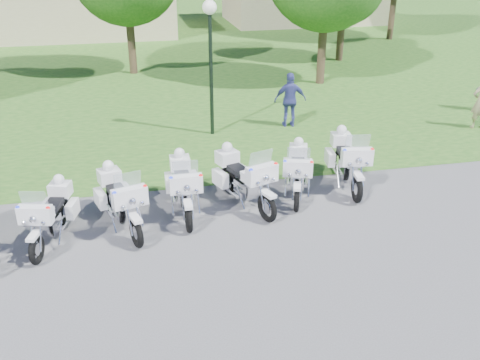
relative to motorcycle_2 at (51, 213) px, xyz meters
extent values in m
plane|color=#515155|center=(4.14, -1.07, -0.62)|extent=(100.00, 100.00, 0.00)
cube|color=#22561B|center=(4.14, 25.93, -0.62)|extent=(100.00, 48.00, 0.01)
torus|color=black|center=(-0.23, -0.90, -0.32)|extent=(0.27, 0.64, 0.63)
torus|color=black|center=(0.16, 0.65, -0.32)|extent=(0.27, 0.64, 0.63)
cube|color=white|center=(-0.23, -0.92, 0.01)|extent=(0.26, 0.44, 0.07)
cube|color=white|center=(-0.17, -0.69, 0.36)|extent=(0.71, 0.38, 0.38)
cube|color=silver|center=(-0.16, -0.64, 0.69)|extent=(0.54, 0.24, 0.35)
sphere|color=red|center=(0.10, -0.82, 0.54)|extent=(0.08, 0.08, 0.08)
sphere|color=#1426E5|center=(-0.48, -0.67, 0.54)|extent=(0.08, 0.08, 0.08)
cube|color=silver|center=(-0.03, -0.11, -0.20)|extent=(0.44, 0.59, 0.32)
cube|color=white|center=(-0.08, -0.33, 0.13)|extent=(0.41, 0.55, 0.21)
cube|color=black|center=(0.04, 0.16, 0.11)|extent=(0.45, 0.64, 0.11)
cube|color=white|center=(0.40, 0.44, -0.16)|extent=(0.28, 0.51, 0.34)
cube|color=white|center=(-0.14, 0.58, -0.16)|extent=(0.28, 0.51, 0.34)
cube|color=white|center=(0.17, 0.67, 0.24)|extent=(0.53, 0.47, 0.30)
sphere|color=white|center=(0.17, 0.67, 0.48)|extent=(0.24, 0.24, 0.24)
torus|color=black|center=(1.75, -0.69, -0.29)|extent=(0.32, 0.69, 0.68)
torus|color=black|center=(1.26, 0.97, -0.29)|extent=(0.32, 0.69, 0.68)
cube|color=white|center=(1.76, -0.71, 0.07)|extent=(0.30, 0.48, 0.07)
cube|color=white|center=(1.69, -0.47, 0.45)|extent=(0.77, 0.45, 0.41)
cube|color=silver|center=(1.67, -0.41, 0.80)|extent=(0.58, 0.28, 0.38)
sphere|color=red|center=(2.02, -0.43, 0.64)|extent=(0.09, 0.09, 0.09)
sphere|color=#1426E5|center=(1.39, -0.62, 0.64)|extent=(0.09, 0.09, 0.09)
cube|color=silver|center=(1.50, 0.16, -0.17)|extent=(0.50, 0.65, 0.35)
cube|color=white|center=(1.57, -0.08, 0.19)|extent=(0.46, 0.60, 0.22)
cube|color=black|center=(1.41, 0.45, 0.17)|extent=(0.51, 0.70, 0.12)
cube|color=white|center=(1.59, 0.91, -0.12)|extent=(0.33, 0.56, 0.37)
cube|color=white|center=(1.01, 0.73, -0.12)|extent=(0.33, 0.56, 0.37)
cube|color=white|center=(1.25, 0.99, 0.31)|extent=(0.59, 0.53, 0.33)
sphere|color=white|center=(1.25, 0.99, 0.58)|extent=(0.26, 0.26, 0.26)
torus|color=black|center=(2.91, -0.29, -0.29)|extent=(0.14, 0.68, 0.68)
torus|color=black|center=(2.93, 1.43, -0.29)|extent=(0.14, 0.68, 0.68)
cube|color=white|center=(2.91, -0.31, 0.06)|extent=(0.19, 0.45, 0.07)
cube|color=white|center=(2.91, -0.06, 0.44)|extent=(0.73, 0.25, 0.40)
cube|color=silver|center=(2.91, 0.00, 0.79)|extent=(0.57, 0.13, 0.38)
sphere|color=red|center=(3.23, -0.12, 0.63)|extent=(0.09, 0.09, 0.09)
sphere|color=#1426E5|center=(2.59, -0.11, 0.63)|extent=(0.09, 0.09, 0.09)
cube|color=silver|center=(2.92, 0.59, -0.17)|extent=(0.35, 0.57, 0.34)
cube|color=white|center=(2.92, 0.35, 0.18)|extent=(0.33, 0.53, 0.22)
cube|color=black|center=(2.93, 0.89, 0.16)|extent=(0.35, 0.63, 0.12)
cube|color=white|center=(3.24, 1.27, -0.12)|extent=(0.19, 0.53, 0.36)
cube|color=white|center=(2.63, 1.28, -0.12)|extent=(0.19, 0.53, 0.36)
cube|color=white|center=(2.94, 1.46, 0.30)|extent=(0.49, 0.41, 0.32)
sphere|color=white|center=(2.94, 1.46, 0.57)|extent=(0.26, 0.26, 0.26)
torus|color=black|center=(4.73, -0.20, -0.28)|extent=(0.36, 0.70, 0.70)
torus|color=black|center=(4.14, 1.47, -0.28)|extent=(0.36, 0.70, 0.70)
cube|color=white|center=(4.74, -0.22, 0.08)|extent=(0.33, 0.50, 0.07)
cube|color=white|center=(4.65, 0.02, 0.47)|extent=(0.79, 0.49, 0.42)
cube|color=silver|center=(4.63, 0.08, 0.84)|extent=(0.59, 0.31, 0.39)
sphere|color=red|center=(4.99, 0.08, 0.67)|extent=(0.09, 0.09, 0.09)
sphere|color=#1426E5|center=(4.36, -0.15, 0.67)|extent=(0.09, 0.09, 0.09)
cube|color=silver|center=(4.43, 0.65, -0.16)|extent=(0.53, 0.67, 0.35)
cube|color=white|center=(4.51, 0.42, 0.21)|extent=(0.49, 0.62, 0.23)
cube|color=black|center=(4.33, 0.95, 0.19)|extent=(0.55, 0.73, 0.13)
cube|color=white|center=(4.49, 1.43, -0.10)|extent=(0.36, 0.57, 0.38)
cube|color=white|center=(3.90, 1.22, -0.10)|extent=(0.36, 0.57, 0.38)
cube|color=white|center=(4.13, 1.50, 0.33)|extent=(0.61, 0.56, 0.33)
sphere|color=white|center=(4.13, 1.50, 0.61)|extent=(0.27, 0.27, 0.27)
torus|color=black|center=(5.55, 0.14, -0.31)|extent=(0.32, 0.65, 0.65)
torus|color=black|center=(6.06, 1.69, -0.31)|extent=(0.32, 0.65, 0.65)
cube|color=white|center=(5.54, 0.12, 0.03)|extent=(0.30, 0.46, 0.07)
cube|color=white|center=(5.62, 0.35, 0.39)|extent=(0.73, 0.44, 0.39)
cube|color=silver|center=(5.63, 0.40, 0.73)|extent=(0.55, 0.28, 0.36)
sphere|color=red|center=(5.89, 0.20, 0.57)|extent=(0.09, 0.09, 0.09)
sphere|color=#1426E5|center=(5.30, 0.39, 0.57)|extent=(0.09, 0.09, 0.09)
cube|color=silver|center=(5.81, 0.93, -0.19)|extent=(0.48, 0.62, 0.33)
cube|color=white|center=(5.74, 0.71, 0.15)|extent=(0.45, 0.57, 0.21)
cube|color=black|center=(5.90, 1.21, 0.13)|extent=(0.50, 0.67, 0.12)
cube|color=white|center=(6.29, 1.47, -0.14)|extent=(0.32, 0.53, 0.35)
cube|color=white|center=(5.74, 1.65, -0.14)|extent=(0.32, 0.53, 0.35)
cube|color=white|center=(6.07, 1.72, 0.26)|extent=(0.56, 0.51, 0.31)
sphere|color=white|center=(6.07, 1.72, 0.51)|extent=(0.25, 0.25, 0.25)
torus|color=black|center=(7.14, 0.28, -0.28)|extent=(0.23, 0.72, 0.70)
torus|color=black|center=(7.39, 2.05, -0.28)|extent=(0.23, 0.72, 0.70)
cube|color=white|center=(7.14, 0.26, 0.09)|extent=(0.25, 0.48, 0.07)
cube|color=white|center=(7.17, 0.52, 0.48)|extent=(0.78, 0.35, 0.42)
cube|color=silver|center=(7.18, 0.58, 0.85)|extent=(0.60, 0.21, 0.40)
sphere|color=red|center=(7.50, 0.41, 0.68)|extent=(0.09, 0.09, 0.09)
sphere|color=#1426E5|center=(6.83, 0.50, 0.68)|extent=(0.09, 0.09, 0.09)
cube|color=silver|center=(7.27, 1.19, -0.15)|extent=(0.43, 0.63, 0.36)
cube|color=white|center=(7.23, 0.94, 0.22)|extent=(0.41, 0.59, 0.23)
cube|color=black|center=(7.31, 1.50, 0.19)|extent=(0.44, 0.69, 0.13)
cube|color=white|center=(7.68, 1.85, -0.10)|extent=(0.26, 0.57, 0.38)
cube|color=white|center=(7.05, 1.94, -0.10)|extent=(0.26, 0.57, 0.38)
cube|color=white|center=(7.39, 2.08, 0.34)|extent=(0.56, 0.49, 0.34)
sphere|color=white|center=(7.39, 2.08, 0.62)|extent=(0.27, 0.27, 0.27)
cylinder|color=black|center=(4.46, 5.88, 1.31)|extent=(0.12, 0.12, 3.88)
sphere|color=white|center=(4.46, 5.88, 3.41)|extent=(0.44, 0.44, 0.44)
cylinder|color=#38281C|center=(2.19, 14.96, 1.07)|extent=(0.36, 0.36, 3.40)
cylinder|color=#38281C|center=(10.19, 11.36, 1.11)|extent=(0.36, 0.36, 3.48)
cylinder|color=#38281C|center=(12.75, 15.56, 0.76)|extent=(0.36, 0.36, 2.76)
cylinder|color=#38281C|center=(18.09, 20.58, 1.74)|extent=(0.36, 0.36, 4.73)
cube|color=tan|center=(-1.86, 26.93, 1.18)|extent=(14.00, 8.00, 3.60)
imported|color=#373C84|center=(7.18, 6.10, 0.30)|extent=(1.12, 0.56, 1.85)
camera|label=1|loc=(1.85, -10.66, 5.46)|focal=40.00mm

